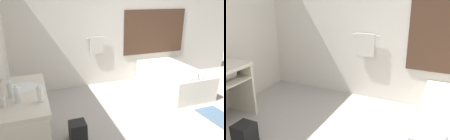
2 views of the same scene
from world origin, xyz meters
The scene contains 2 objects.
wall_back_with_blinds centered at (0.04, 2.23, 1.34)m, with size 7.40×0.13×2.70m.
waste_bin centered at (-1.21, 0.17, 0.15)m, with size 0.24×0.24×0.29m.
Camera 2 is at (1.04, -1.82, 1.98)m, focal length 40.00 mm.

